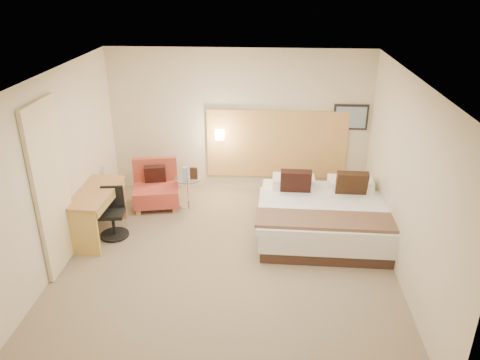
# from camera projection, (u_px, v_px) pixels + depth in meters

# --- Properties ---
(floor) EXTENTS (4.80, 5.00, 0.02)m
(floor) POSITION_uv_depth(u_px,v_px,m) (228.00, 261.00, 6.91)
(floor) COLOR #816E57
(floor) RESTS_ON ground
(ceiling) EXTENTS (4.80, 5.00, 0.02)m
(ceiling) POSITION_uv_depth(u_px,v_px,m) (225.00, 77.00, 5.80)
(ceiling) COLOR white
(ceiling) RESTS_ON floor
(wall_back) EXTENTS (4.80, 0.02, 2.70)m
(wall_back) POSITION_uv_depth(u_px,v_px,m) (239.00, 122.00, 8.64)
(wall_back) COLOR beige
(wall_back) RESTS_ON floor
(wall_front) EXTENTS (4.80, 0.02, 2.70)m
(wall_front) POSITION_uv_depth(u_px,v_px,m) (200.00, 293.00, 4.07)
(wall_front) COLOR beige
(wall_front) RESTS_ON floor
(wall_left) EXTENTS (0.02, 5.00, 2.70)m
(wall_left) POSITION_uv_depth(u_px,v_px,m) (54.00, 172.00, 6.50)
(wall_left) COLOR beige
(wall_left) RESTS_ON floor
(wall_right) EXTENTS (0.02, 5.00, 2.70)m
(wall_right) POSITION_uv_depth(u_px,v_px,m) (407.00, 182.00, 6.20)
(wall_right) COLOR beige
(wall_right) RESTS_ON floor
(headboard_panel) EXTENTS (2.60, 0.04, 1.30)m
(headboard_panel) POSITION_uv_depth(u_px,v_px,m) (276.00, 144.00, 8.72)
(headboard_panel) COLOR tan
(headboard_panel) RESTS_ON wall_back
(art_frame) EXTENTS (0.62, 0.03, 0.47)m
(art_frame) POSITION_uv_depth(u_px,v_px,m) (351.00, 117.00, 8.42)
(art_frame) COLOR black
(art_frame) RESTS_ON wall_back
(art_canvas) EXTENTS (0.54, 0.01, 0.39)m
(art_canvas) POSITION_uv_depth(u_px,v_px,m) (351.00, 117.00, 8.41)
(art_canvas) COLOR #758CA1
(art_canvas) RESTS_ON wall_back
(lamp_arm) EXTENTS (0.02, 0.12, 0.02)m
(lamp_arm) POSITION_uv_depth(u_px,v_px,m) (220.00, 134.00, 8.66)
(lamp_arm) COLOR white
(lamp_arm) RESTS_ON wall_back
(lamp_shade) EXTENTS (0.15, 0.15, 0.15)m
(lamp_shade) POSITION_uv_depth(u_px,v_px,m) (220.00, 135.00, 8.60)
(lamp_shade) COLOR #FFEDC6
(lamp_shade) RESTS_ON wall_back
(curtain) EXTENTS (0.06, 0.90, 2.42)m
(curtain) POSITION_uv_depth(u_px,v_px,m) (51.00, 189.00, 6.32)
(curtain) COLOR beige
(curtain) RESTS_ON wall_left
(bottle_a) EXTENTS (0.06, 0.06, 0.20)m
(bottle_a) POSITION_uv_depth(u_px,v_px,m) (184.00, 173.00, 8.27)
(bottle_a) COLOR #8CB0D9
(bottle_a) RESTS_ON side_table
(bottle_b) EXTENTS (0.06, 0.06, 0.20)m
(bottle_b) POSITION_uv_depth(u_px,v_px,m) (186.00, 172.00, 8.31)
(bottle_b) COLOR #91A7E0
(bottle_b) RESTS_ON side_table
(menu_folder) EXTENTS (0.13, 0.06, 0.22)m
(menu_folder) POSITION_uv_depth(u_px,v_px,m) (194.00, 173.00, 8.22)
(menu_folder) COLOR #341F15
(menu_folder) RESTS_ON side_table
(bed) EXTENTS (2.10, 2.03, 1.00)m
(bed) POSITION_uv_depth(u_px,v_px,m) (323.00, 215.00, 7.51)
(bed) COLOR #39251C
(bed) RESTS_ON floor
(lounge_chair) EXTENTS (0.92, 0.84, 0.83)m
(lounge_chair) POSITION_uv_depth(u_px,v_px,m) (156.00, 188.00, 8.42)
(lounge_chair) COLOR tan
(lounge_chair) RESTS_ON floor
(side_table) EXTENTS (0.53, 0.53, 0.55)m
(side_table) POSITION_uv_depth(u_px,v_px,m) (188.00, 190.00, 8.40)
(side_table) COLOR silver
(side_table) RESTS_ON floor
(desk) EXTENTS (0.63, 1.28, 0.79)m
(desk) POSITION_uv_depth(u_px,v_px,m) (96.00, 201.00, 7.32)
(desk) COLOR #AF7644
(desk) RESTS_ON floor
(desk_chair) EXTENTS (0.51, 0.51, 0.80)m
(desk_chair) POSITION_uv_depth(u_px,v_px,m) (113.00, 217.00, 7.45)
(desk_chair) COLOR black
(desk_chair) RESTS_ON floor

